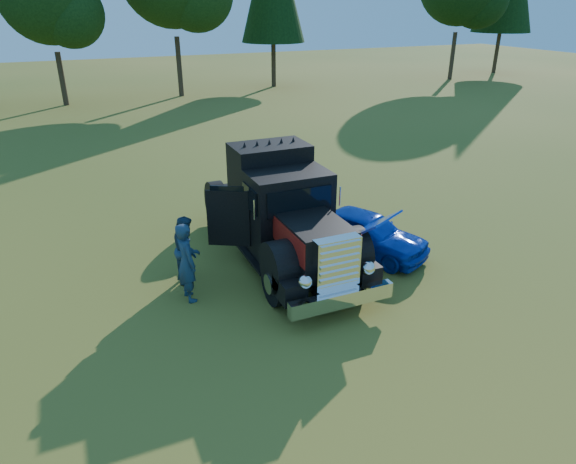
% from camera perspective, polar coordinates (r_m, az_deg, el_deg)
% --- Properties ---
extents(ground, '(120.00, 120.00, 0.00)m').
position_cam_1_polar(ground, '(11.78, 1.76, -9.24)').
color(ground, '#3B5017').
rests_on(ground, ground).
extents(diamond_t_truck, '(3.26, 7.16, 3.00)m').
position_cam_1_polar(diamond_t_truck, '(13.69, -0.66, 1.88)').
color(diamond_t_truck, black).
rests_on(diamond_t_truck, ground).
extents(hotrod_coupe, '(3.07, 4.14, 1.89)m').
position_cam_1_polar(hotrod_coupe, '(14.43, 8.60, -0.03)').
color(hotrod_coupe, navy).
rests_on(hotrod_coupe, ground).
extents(spectator_near, '(0.55, 0.76, 1.95)m').
position_cam_1_polar(spectator_near, '(12.14, -11.19, -3.31)').
color(spectator_near, '#1F2D49').
rests_on(spectator_near, ground).
extents(spectator_far, '(0.87, 0.99, 1.72)m').
position_cam_1_polar(spectator_far, '(13.03, -11.16, -1.84)').
color(spectator_far, '#1D2845').
rests_on(spectator_far, ground).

